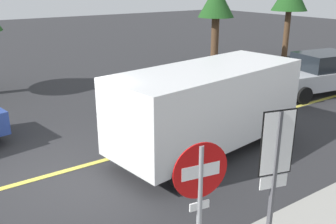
{
  "coord_description": "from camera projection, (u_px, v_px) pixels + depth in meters",
  "views": [
    {
      "loc": [
        -2.36,
        -7.8,
        4.17
      ],
      "look_at": [
        2.54,
        -0.67,
        1.17
      ],
      "focal_mm": 40.22,
      "sensor_mm": 36.0,
      "label": 1
    }
  ],
  "objects": [
    {
      "name": "ground_plane",
      "position": [
        61.0,
        172.0,
        8.7
      ],
      "size": [
        80.0,
        80.0,
        0.0
      ],
      "primitive_type": "plane",
      "color": "#2D2D30"
    },
    {
      "name": "tree_centre_verge",
      "position": [
        216.0,
        3.0,
        19.1
      ],
      "size": [
        1.85,
        1.85,
        4.11
      ],
      "color": "#513823",
      "rests_on": "ground_plane"
    },
    {
      "name": "white_van",
      "position": [
        207.0,
        104.0,
        9.41
      ],
      "size": [
        5.42,
        2.82,
        2.2
      ],
      "color": "white",
      "rests_on": "ground_plane"
    },
    {
      "name": "stop_sign",
      "position": [
        200.0,
        196.0,
        4.77
      ],
      "size": [
        0.75,
        0.16,
        2.34
      ],
      "color": "gray",
      "rests_on": "ground_plane"
    },
    {
      "name": "car_silver_mid_road",
      "position": [
        320.0,
        73.0,
        14.69
      ],
      "size": [
        4.69,
        2.54,
        1.59
      ],
      "color": "#B7BABF",
      "rests_on": "ground_plane"
    },
    {
      "name": "lane_marking_centre",
      "position": [
        168.0,
        142.0,
        10.31
      ],
      "size": [
        28.0,
        0.16,
        0.01
      ],
      "primitive_type": "cube",
      "color": "#E0D14C"
    },
    {
      "name": "speed_limit_sign",
      "position": [
        276.0,
        160.0,
        5.37
      ],
      "size": [
        0.52,
        0.16,
        2.52
      ],
      "color": "#4C4C51",
      "rests_on": "ground_plane"
    }
  ]
}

